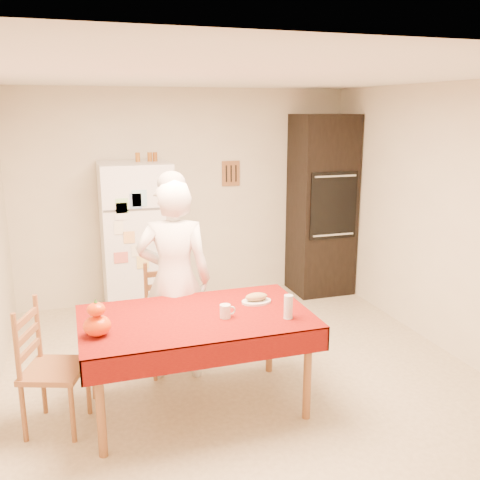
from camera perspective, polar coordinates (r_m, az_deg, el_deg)
name	(u,v)px	position (r m, az deg, el deg)	size (l,w,h in m)	color
floor	(246,379)	(4.74, 0.66, -14.61)	(4.50, 4.50, 0.00)	tan
room_shell	(247,192)	(4.22, 0.72, 5.16)	(4.02, 4.52, 2.51)	beige
refrigerator	(137,239)	(6.04, -10.92, 0.07)	(0.75, 0.74, 1.70)	white
oven_cabinet	(322,205)	(6.68, 8.72, 3.67)	(0.70, 0.62, 2.20)	black
dining_table	(196,324)	(4.05, -4.70, -8.94)	(1.70, 1.00, 0.76)	brown
chair_far	(169,312)	(4.81, -7.55, -7.65)	(0.42, 0.40, 0.95)	brown
chair_left	(45,363)	(4.12, -20.08, -12.19)	(0.52, 0.53, 0.95)	brown
seated_woman	(174,280)	(4.53, -7.01, -4.28)	(0.63, 0.41, 1.72)	white
coffee_mug	(225,311)	(3.96, -1.59, -7.60)	(0.08, 0.08, 0.10)	silver
pumpkin_lower	(97,326)	(3.78, -14.99, -8.82)	(0.19, 0.19, 0.14)	#D03704
pumpkin_upper	(96,309)	(3.74, -15.10, -7.16)	(0.12, 0.12, 0.09)	#C55504
wine_glass	(288,307)	(3.95, 5.17, -7.10)	(0.07, 0.07, 0.18)	silver
bread_plate	(256,302)	(4.26, 1.76, -6.58)	(0.24, 0.24, 0.02)	silver
bread_loaf	(256,297)	(4.25, 1.76, -6.07)	(0.18, 0.10, 0.06)	#A47550
spice_jar_left	(138,157)	(5.95, -10.86, 8.67)	(0.05, 0.05, 0.10)	#995A1B
spice_jar_mid	(150,157)	(5.97, -9.61, 8.74)	(0.05, 0.05, 0.10)	brown
spice_jar_right	(155,157)	(5.98, -9.05, 8.76)	(0.05, 0.05, 0.10)	brown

